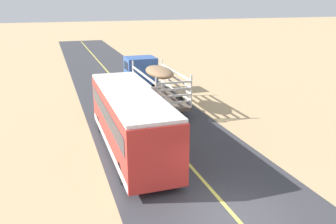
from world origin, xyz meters
TOP-DOWN VIEW (x-y plane):
  - ground_plane at (0.00, 0.00)m, footprint 240.00×240.00m
  - road_surface at (0.00, 0.00)m, footprint 8.00×120.00m
  - road_centre_line at (0.00, 0.00)m, footprint 0.16×117.60m
  - livestock_truck at (1.42, 17.12)m, footprint 2.53×9.70m
  - bus at (-2.27, 7.02)m, footprint 2.54×10.00m

SIDE VIEW (x-z plane):
  - ground_plane at x=0.00m, z-range 0.00..0.00m
  - road_surface at x=0.00m, z-range 0.00..0.02m
  - road_centre_line at x=0.00m, z-range 0.02..0.02m
  - bus at x=-2.27m, z-range 0.14..3.35m
  - livestock_truck at x=1.42m, z-range 0.28..3.30m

